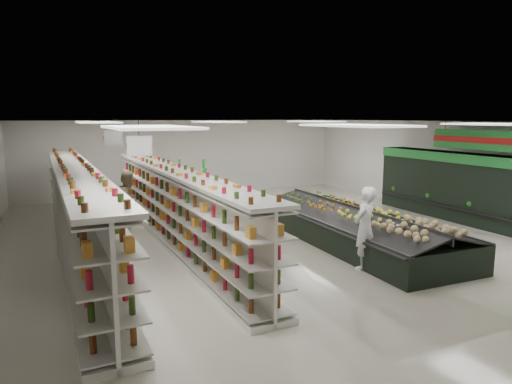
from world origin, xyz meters
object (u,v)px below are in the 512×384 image
gondola_center (174,209)px  shopper_background (129,200)px  soda_endcap (193,184)px  gondola_left (77,214)px  produce_island (354,226)px  shopper_main (365,228)px

gondola_center → shopper_background: gondola_center is taller
gondola_center → soda_endcap: bearing=66.8°
gondola_center → shopper_background: (-0.85, 2.11, -0.04)m
shopper_background → gondola_center: bearing=-130.1°
gondola_left → produce_island: 7.08m
gondola_left → gondola_center: gondola_left is taller
soda_endcap → gondola_left: bearing=-131.3°
gondola_left → soda_endcap: bearing=47.6°
gondola_center → soda_endcap: (2.05, 5.13, -0.13)m
soda_endcap → shopper_main: size_ratio=0.87×
gondola_center → produce_island: (4.34, -2.02, -0.45)m
shopper_main → soda_endcap: bearing=-107.4°
gondola_left → shopper_background: (1.55, 2.04, -0.11)m
gondola_left → shopper_main: bearing=-35.7°
produce_island → soda_endcap: soda_endcap is taller
gondola_left → produce_island: bearing=-18.3°
produce_island → shopper_background: bearing=141.5°
shopper_main → gondola_left: bearing=-59.7°
gondola_left → soda_endcap: 6.74m
gondola_center → soda_endcap: size_ratio=7.12×
shopper_main → shopper_background: size_ratio=1.06×
gondola_left → gondola_center: 2.40m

